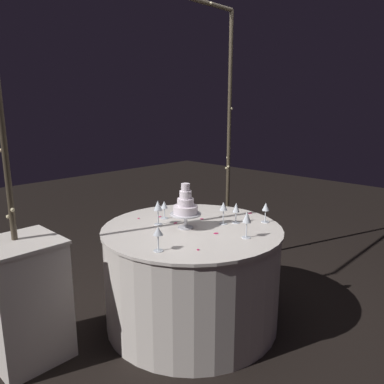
{
  "coord_description": "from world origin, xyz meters",
  "views": [
    {
      "loc": [
        -1.84,
        -1.78,
        1.59
      ],
      "look_at": [
        0.0,
        0.0,
        1.0
      ],
      "focal_mm": 35.09,
      "sensor_mm": 36.0,
      "label": 1
    }
  ],
  "objects_px": {
    "wine_glass_5": "(164,206)",
    "side_table": "(25,300)",
    "main_table": "(192,275)",
    "wine_glass_6": "(158,233)",
    "wine_glass_3": "(236,209)",
    "wine_glass_2": "(223,208)",
    "wine_glass_0": "(158,207)",
    "decorative_arch": "(144,107)",
    "tiered_cake": "(186,207)",
    "wine_glass_4": "(266,208)",
    "wine_glass_1": "(247,218)"
  },
  "relations": [
    {
      "from": "wine_glass_4",
      "to": "wine_glass_3",
      "type": "bearing_deg",
      "value": 139.07
    },
    {
      "from": "decorative_arch",
      "to": "wine_glass_0",
      "type": "distance_m",
      "value": 0.77
    },
    {
      "from": "wine_glass_4",
      "to": "main_table",
      "type": "bearing_deg",
      "value": 146.4
    },
    {
      "from": "tiered_cake",
      "to": "main_table",
      "type": "bearing_deg",
      "value": -25.43
    },
    {
      "from": "side_table",
      "to": "wine_glass_5",
      "type": "bearing_deg",
      "value": -8.58
    },
    {
      "from": "decorative_arch",
      "to": "side_table",
      "type": "xyz_separation_m",
      "value": [
        -1.03,
        -0.04,
        -1.18
      ]
    },
    {
      "from": "wine_glass_0",
      "to": "wine_glass_6",
      "type": "distance_m",
      "value": 0.52
    },
    {
      "from": "wine_glass_3",
      "to": "wine_glass_5",
      "type": "height_order",
      "value": "wine_glass_3"
    },
    {
      "from": "decorative_arch",
      "to": "wine_glass_2",
      "type": "height_order",
      "value": "decorative_arch"
    },
    {
      "from": "wine_glass_5",
      "to": "wine_glass_6",
      "type": "xyz_separation_m",
      "value": [
        -0.47,
        -0.47,
        0.02
      ]
    },
    {
      "from": "tiered_cake",
      "to": "wine_glass_2",
      "type": "distance_m",
      "value": 0.29
    },
    {
      "from": "wine_glass_2",
      "to": "wine_glass_3",
      "type": "xyz_separation_m",
      "value": [
        0.09,
        -0.05,
        -0.02
      ]
    },
    {
      "from": "wine_glass_5",
      "to": "side_table",
      "type": "bearing_deg",
      "value": 171.42
    },
    {
      "from": "main_table",
      "to": "wine_glass_1",
      "type": "height_order",
      "value": "wine_glass_1"
    },
    {
      "from": "wine_glass_5",
      "to": "wine_glass_6",
      "type": "bearing_deg",
      "value": -135.03
    },
    {
      "from": "main_table",
      "to": "wine_glass_0",
      "type": "height_order",
      "value": "wine_glass_0"
    },
    {
      "from": "wine_glass_2",
      "to": "wine_glass_3",
      "type": "relative_size",
      "value": 1.07
    },
    {
      "from": "main_table",
      "to": "side_table",
      "type": "bearing_deg",
      "value": 156.0
    },
    {
      "from": "wine_glass_1",
      "to": "wine_glass_4",
      "type": "height_order",
      "value": "wine_glass_1"
    },
    {
      "from": "wine_glass_0",
      "to": "wine_glass_1",
      "type": "bearing_deg",
      "value": -71.09
    },
    {
      "from": "wine_glass_5",
      "to": "wine_glass_2",
      "type": "bearing_deg",
      "value": -63.87
    },
    {
      "from": "tiered_cake",
      "to": "wine_glass_4",
      "type": "bearing_deg",
      "value": -32.95
    },
    {
      "from": "decorative_arch",
      "to": "wine_glass_0",
      "type": "relative_size",
      "value": 13.54
    },
    {
      "from": "main_table",
      "to": "wine_glass_5",
      "type": "distance_m",
      "value": 0.56
    },
    {
      "from": "wine_glass_6",
      "to": "wine_glass_0",
      "type": "bearing_deg",
      "value": 49.16
    },
    {
      "from": "wine_glass_3",
      "to": "wine_glass_4",
      "type": "distance_m",
      "value": 0.22
    },
    {
      "from": "wine_glass_3",
      "to": "wine_glass_6",
      "type": "xyz_separation_m",
      "value": [
        -0.76,
        -0.0,
        0.01
      ]
    },
    {
      "from": "wine_glass_2",
      "to": "wine_glass_1",
      "type": "bearing_deg",
      "value": -112.38
    },
    {
      "from": "tiered_cake",
      "to": "wine_glass_4",
      "type": "xyz_separation_m",
      "value": [
        0.51,
        -0.33,
        -0.05
      ]
    },
    {
      "from": "decorative_arch",
      "to": "tiered_cake",
      "type": "xyz_separation_m",
      "value": [
        -0.04,
        -0.48,
        -0.68
      ]
    },
    {
      "from": "wine_glass_4",
      "to": "side_table",
      "type": "bearing_deg",
      "value": 152.82
    },
    {
      "from": "tiered_cake",
      "to": "wine_glass_3",
      "type": "relative_size",
      "value": 2.08
    },
    {
      "from": "wine_glass_0",
      "to": "wine_glass_1",
      "type": "height_order",
      "value": "same"
    },
    {
      "from": "tiered_cake",
      "to": "wine_glass_1",
      "type": "distance_m",
      "value": 0.45
    },
    {
      "from": "wine_glass_1",
      "to": "wine_glass_3",
      "type": "relative_size",
      "value": 1.16
    },
    {
      "from": "wine_glass_0",
      "to": "wine_glass_6",
      "type": "xyz_separation_m",
      "value": [
        -0.34,
        -0.39,
        -0.02
      ]
    },
    {
      "from": "main_table",
      "to": "wine_glass_4",
      "type": "bearing_deg",
      "value": -33.6
    },
    {
      "from": "wine_glass_2",
      "to": "wine_glass_4",
      "type": "bearing_deg",
      "value": -37.46
    },
    {
      "from": "wine_glass_6",
      "to": "wine_glass_3",
      "type": "bearing_deg",
      "value": 0.29
    },
    {
      "from": "side_table",
      "to": "wine_glass_2",
      "type": "bearing_deg",
      "value": -24.78
    },
    {
      "from": "wine_glass_1",
      "to": "wine_glass_6",
      "type": "xyz_separation_m",
      "value": [
        -0.55,
        0.24,
        -0.02
      ]
    },
    {
      "from": "decorative_arch",
      "to": "tiered_cake",
      "type": "height_order",
      "value": "decorative_arch"
    },
    {
      "from": "wine_glass_2",
      "to": "decorative_arch",
      "type": "bearing_deg",
      "value": 108.9
    },
    {
      "from": "main_table",
      "to": "wine_glass_5",
      "type": "bearing_deg",
      "value": 88.66
    },
    {
      "from": "wine_glass_0",
      "to": "wine_glass_1",
      "type": "distance_m",
      "value": 0.67
    },
    {
      "from": "tiered_cake",
      "to": "wine_glass_1",
      "type": "relative_size",
      "value": 1.8
    },
    {
      "from": "tiered_cake",
      "to": "wine_glass_1",
      "type": "height_order",
      "value": "tiered_cake"
    },
    {
      "from": "decorative_arch",
      "to": "wine_glass_2",
      "type": "distance_m",
      "value": 0.97
    },
    {
      "from": "tiered_cake",
      "to": "wine_glass_4",
      "type": "relative_size",
      "value": 2.17
    },
    {
      "from": "decorative_arch",
      "to": "wine_glass_4",
      "type": "xyz_separation_m",
      "value": [
        0.47,
        -0.81,
        -0.73
      ]
    }
  ]
}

